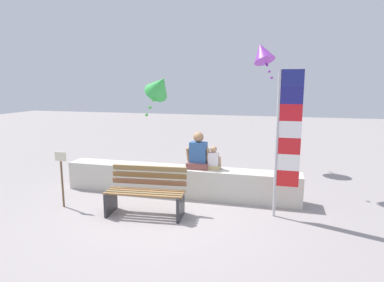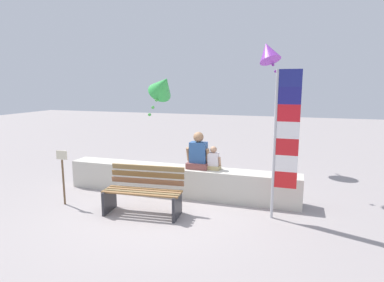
{
  "view_description": "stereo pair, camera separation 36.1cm",
  "coord_description": "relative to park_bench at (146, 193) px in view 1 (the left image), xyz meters",
  "views": [
    {
      "loc": [
        2.09,
        -5.75,
        2.44
      ],
      "look_at": [
        0.3,
        0.98,
        1.23
      ],
      "focal_mm": 30.7,
      "sensor_mm": 36.0,
      "label": 1
    },
    {
      "loc": [
        2.44,
        -5.64,
        2.44
      ],
      "look_at": [
        0.3,
        0.98,
        1.23
      ],
      "focal_mm": 30.7,
      "sensor_mm": 36.0,
      "label": 2
    }
  ],
  "objects": [
    {
      "name": "ground_plane",
      "position": [
        0.28,
        0.23,
        -0.41
      ],
      "size": [
        40.0,
        40.0,
        0.0
      ],
      "primitive_type": "plane",
      "color": "#9B9190"
    },
    {
      "name": "seawall_ledge",
      "position": [
        0.28,
        1.21,
        -0.09
      ],
      "size": [
        5.24,
        0.53,
        0.63
      ],
      "primitive_type": "cube",
      "color": "beige",
      "rests_on": "ground"
    },
    {
      "name": "park_bench",
      "position": [
        0.0,
        0.0,
        0.0
      ],
      "size": [
        1.53,
        0.74,
        0.88
      ],
      "color": "olive",
      "rests_on": "ground"
    },
    {
      "name": "person_adult",
      "position": [
        0.71,
        1.26,
        0.53
      ],
      "size": [
        0.52,
        0.38,
        0.8
      ],
      "color": "brown",
      "rests_on": "seawall_ledge"
    },
    {
      "name": "person_child",
      "position": [
        1.04,
        1.26,
        0.42
      ],
      "size": [
        0.33,
        0.24,
        0.51
      ],
      "color": "tan",
      "rests_on": "seawall_ledge"
    },
    {
      "name": "flag_banner",
      "position": [
        2.49,
        0.51,
        1.14
      ],
      "size": [
        0.44,
        0.05,
        2.7
      ],
      "color": "#B7B7BC",
      "rests_on": "ground"
    },
    {
      "name": "kite_purple",
      "position": [
        1.82,
        4.46,
        2.94
      ],
      "size": [
        1.0,
        1.0,
        1.14
      ],
      "color": "purple"
    },
    {
      "name": "kite_green",
      "position": [
        -0.6,
        2.43,
        1.99
      ],
      "size": [
        1.03,
        1.0,
        1.17
      ],
      "color": "green"
    },
    {
      "name": "sign_post",
      "position": [
        -1.76,
        -0.09,
        0.27
      ],
      "size": [
        0.24,
        0.04,
        1.13
      ],
      "color": "brown",
      "rests_on": "ground"
    }
  ]
}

